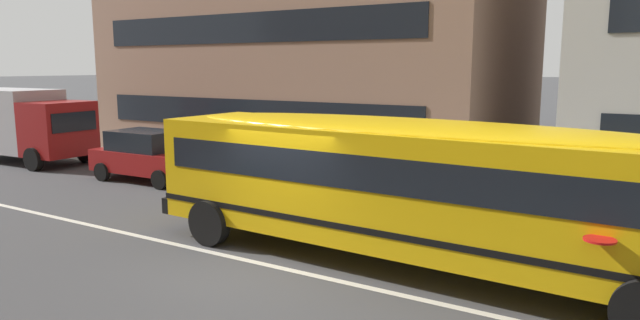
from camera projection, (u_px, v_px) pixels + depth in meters
name	position (u px, v px, depth m)	size (l,w,h in m)	color
ground_plane	(270.00, 266.00, 10.79)	(400.00, 400.00, 0.00)	#424244
sidewalk_far	(418.00, 193.00, 16.90)	(120.00, 3.00, 0.01)	gray
lane_centreline	(270.00, 266.00, 10.79)	(110.00, 0.16, 0.01)	silver
school_bus	(423.00, 181.00, 10.44)	(12.43, 3.18, 2.76)	yellow
parked_car_red_far_corner	(148.00, 155.00, 18.73)	(3.95, 1.97, 1.64)	maroon
box_truck	(22.00, 123.00, 22.33)	(6.11, 2.62, 2.82)	maroon
apartment_block_far_left	(319.00, 0.00, 25.57)	(17.34, 10.76, 13.30)	#93705B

